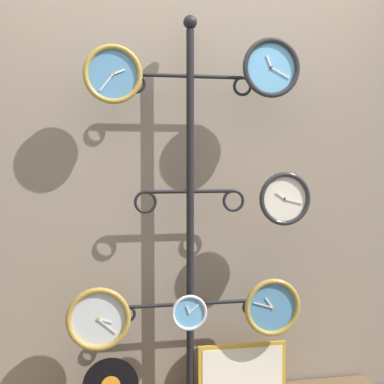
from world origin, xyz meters
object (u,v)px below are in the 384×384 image
(clock_top_left, at_px, (113,74))
(clock_bottom_left, at_px, (98,319))
(clock_top_right, at_px, (271,68))
(clock_middle_right, at_px, (285,199))
(clock_bottom_right, at_px, (272,307))
(display_stand, at_px, (190,271))
(picture_frame, at_px, (242,370))
(clock_bottom_center, at_px, (189,312))

(clock_top_left, xyz_separation_m, clock_bottom_left, (-0.08, -0.01, -1.24))
(clock_top_right, bearing_deg, clock_middle_right, -4.65)
(clock_bottom_left, distance_m, clock_bottom_right, 0.92)
(clock_top_left, bearing_deg, clock_bottom_left, -175.49)
(clock_top_right, xyz_separation_m, clock_bottom_right, (0.02, 0.00, -1.27))
(clock_top_left, xyz_separation_m, clock_bottom_right, (0.84, -0.02, -1.22))
(display_stand, height_order, clock_bottom_right, display_stand)
(clock_top_left, xyz_separation_m, clock_middle_right, (0.90, -0.03, -0.63))
(display_stand, distance_m, clock_bottom_left, 0.54)
(picture_frame, bearing_deg, clock_top_left, -175.17)
(clock_top_left, relative_size, picture_frame, 0.59)
(clock_top_left, relative_size, clock_bottom_right, 0.94)
(clock_top_left, height_order, clock_top_right, clock_top_right)
(clock_top_right, xyz_separation_m, clock_middle_right, (0.08, -0.01, -0.69))
(clock_bottom_left, distance_m, clock_bottom_center, 0.47)
(display_stand, bearing_deg, clock_middle_right, -13.33)
(display_stand, relative_size, clock_bottom_right, 6.77)
(clock_bottom_left, relative_size, picture_frame, 0.66)
(clock_bottom_right, bearing_deg, clock_middle_right, -8.17)
(clock_middle_right, bearing_deg, clock_bottom_center, 176.20)
(clock_top_right, relative_size, clock_bottom_right, 1.00)
(clock_bottom_left, bearing_deg, clock_bottom_center, 1.17)
(clock_bottom_center, bearing_deg, clock_bottom_right, -3.20)
(clock_top_right, xyz_separation_m, picture_frame, (-0.12, 0.08, -1.64))
(clock_middle_right, relative_size, picture_frame, 0.57)
(clock_top_left, relative_size, clock_top_right, 0.94)
(clock_bottom_center, bearing_deg, picture_frame, 10.22)
(clock_top_left, relative_size, clock_bottom_center, 1.55)
(clock_bottom_left, xyz_separation_m, clock_bottom_right, (0.92, -0.02, 0.01))
(clock_top_right, relative_size, picture_frame, 0.63)
(clock_bottom_left, xyz_separation_m, clock_bottom_center, (0.47, 0.01, 0.00))
(clock_bottom_center, height_order, clock_bottom_right, clock_bottom_right)
(clock_bottom_center, bearing_deg, display_stand, 75.12)
(clock_bottom_center, bearing_deg, clock_middle_right, -3.80)
(display_stand, bearing_deg, picture_frame, -5.20)
(display_stand, bearing_deg, clock_bottom_right, -14.05)
(clock_bottom_right, relative_size, picture_frame, 0.63)
(clock_middle_right, bearing_deg, clock_bottom_right, 171.83)
(display_stand, xyz_separation_m, clock_bottom_left, (-0.49, -0.09, -0.21))
(clock_middle_right, distance_m, picture_frame, 0.98)
(clock_middle_right, height_order, clock_bottom_center, clock_middle_right)
(display_stand, distance_m, clock_top_left, 1.11)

